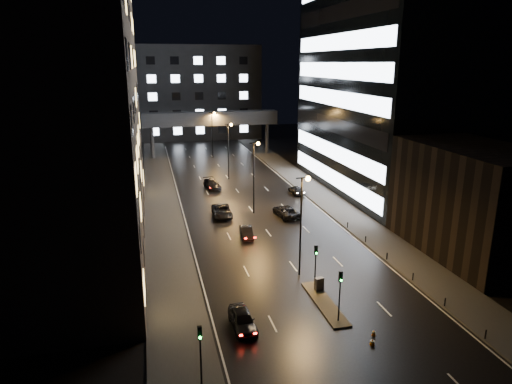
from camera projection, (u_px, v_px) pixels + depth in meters
ground at (237, 191)px, 75.61m from camera, size 160.00×160.00×0.00m
sidewalk_left at (162, 204)px, 68.12m from camera, size 5.00×110.00×0.15m
sidewalk_right at (319, 194)px, 73.72m from camera, size 5.00×110.00×0.15m
building_left at (63, 67)px, 50.14m from camera, size 15.00×48.00×40.00m
building_right_low at (473, 201)px, 49.46m from camera, size 10.00×18.00×12.00m
building_right_glass at (397, 49)px, 71.32m from camera, size 20.00×36.00×45.00m
building_far at (196, 92)px, 126.45m from camera, size 34.00×14.00×25.00m
skybridge at (211, 119)px, 101.40m from camera, size 30.00×3.00×10.00m
median_island at (324, 303)px, 40.11m from camera, size 1.60×8.00×0.15m
traffic_signal_near at (316, 260)px, 41.62m from camera, size 0.28×0.34×4.40m
traffic_signal_far at (340, 288)px, 36.48m from camera, size 0.28×0.34×4.40m
traffic_signal_corner at (200, 347)px, 29.20m from camera, size 0.28×0.34×4.40m
bollard_row at (399, 267)px, 46.44m from camera, size 0.12×25.12×0.90m
streetlight_near at (303, 213)px, 43.94m from camera, size 1.45×0.50×10.15m
streetlight_mid_a at (255, 168)px, 62.65m from camera, size 1.45×0.50×10.15m
streetlight_mid_b at (229, 144)px, 81.36m from camera, size 1.45×0.50×10.15m
streetlight_far at (213, 129)px, 100.07m from camera, size 1.45×0.50×10.15m
car_away_a at (242, 319)px, 36.33m from camera, size 1.90×4.42×1.49m
car_away_b at (247, 232)px, 55.25m from camera, size 1.72×4.02×1.29m
car_away_c at (222, 211)px, 62.82m from camera, size 2.80×5.61×1.52m
car_away_d at (212, 184)px, 76.75m from camera, size 2.76×5.43×1.51m
car_toward_a at (286, 211)px, 62.79m from camera, size 3.04×5.59×1.49m
car_toward_b at (297, 190)px, 73.73m from camera, size 1.82×4.40×1.27m
utility_cabinet at (319, 284)px, 42.21m from camera, size 0.88×0.60×1.19m
cone_a at (372, 342)px, 34.26m from camera, size 0.50×0.50×0.50m
cone_b at (374, 333)px, 35.40m from camera, size 0.36×0.36×0.53m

